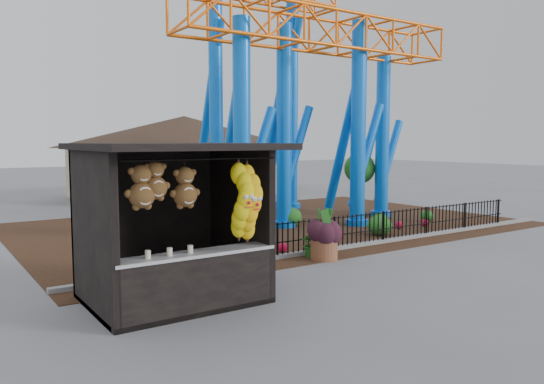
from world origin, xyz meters
TOP-DOWN VIEW (x-y plane):
  - ground at (0.00, 0.00)m, footprint 120.00×120.00m
  - mulch_bed at (4.00, 8.00)m, footprint 18.00×12.00m
  - curb at (4.00, 3.00)m, footprint 18.00×0.18m
  - prize_booth at (-3.00, 0.91)m, footprint 3.50×3.40m
  - picket_fence at (4.90, 3.00)m, footprint 12.20×0.06m
  - roller_coaster at (5.12, 8.23)m, footprint 11.00×6.37m
  - terracotta_planter at (1.81, 2.27)m, footprint 0.93×0.93m
  - planter_foliage at (1.81, 2.27)m, footprint 0.70×0.70m
  - potted_plant at (1.70, 2.65)m, footprint 0.80×0.73m
  - landscaping at (4.65, 5.60)m, footprint 8.82×4.24m
  - pavilion at (6.00, 20.00)m, footprint 15.00×15.00m

SIDE VIEW (x-z plane):
  - ground at x=0.00m, z-range 0.00..0.00m
  - mulch_bed at x=4.00m, z-range 0.00..0.02m
  - curb at x=4.00m, z-range 0.00..0.12m
  - terracotta_planter at x=1.81m, z-range 0.00..0.64m
  - landscaping at x=4.65m, z-range -0.03..0.68m
  - potted_plant at x=1.70m, z-range 0.00..0.77m
  - picket_fence at x=4.90m, z-range 0.00..1.00m
  - planter_foliage at x=1.81m, z-range 0.64..1.28m
  - prize_booth at x=-3.00m, z-range -0.03..3.09m
  - pavilion at x=6.00m, z-range 0.67..5.47m
  - roller_coaster at x=5.12m, z-range 1.03..11.85m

